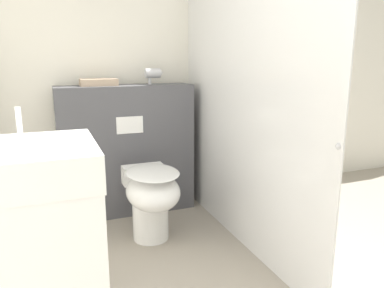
% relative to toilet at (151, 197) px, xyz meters
% --- Properties ---
extents(wall_back, '(8.00, 0.06, 2.50)m').
position_rel_toilet_xyz_m(wall_back, '(0.23, 0.86, 0.90)').
color(wall_back, silver).
rests_on(wall_back, ground_plane).
extents(partition_panel, '(1.14, 0.30, 1.12)m').
position_rel_toilet_xyz_m(partition_panel, '(-0.04, 0.63, 0.21)').
color(partition_panel, '#4C4C51').
rests_on(partition_panel, ground_plane).
extents(shower_glass, '(0.04, 2.04, 1.95)m').
position_rel_toilet_xyz_m(shower_glass, '(0.61, -0.19, 0.63)').
color(shower_glass, silver).
rests_on(shower_glass, ground_plane).
extents(toilet, '(0.38, 0.60, 0.56)m').
position_rel_toilet_xyz_m(toilet, '(0.00, 0.00, 0.00)').
color(toilet, white).
rests_on(toilet, ground_plane).
extents(sink_vanity, '(0.60, 0.57, 1.14)m').
position_rel_toilet_xyz_m(sink_vanity, '(-0.78, -0.90, 0.15)').
color(sink_vanity, white).
rests_on(sink_vanity, ground_plane).
extents(hair_drier, '(0.16, 0.08, 0.14)m').
position_rel_toilet_xyz_m(hair_drier, '(0.22, 0.65, 0.87)').
color(hair_drier, '#B7B7BC').
rests_on(hair_drier, partition_panel).
extents(folded_towel, '(0.30, 0.20, 0.06)m').
position_rel_toilet_xyz_m(folded_towel, '(-0.25, 0.66, 0.80)').
color(folded_towel, tan).
rests_on(folded_towel, partition_panel).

